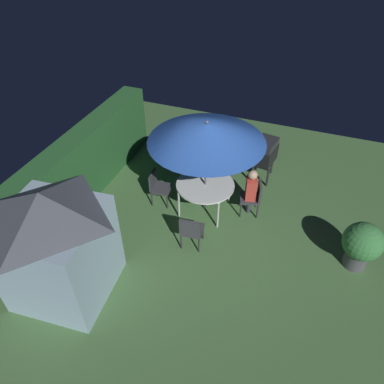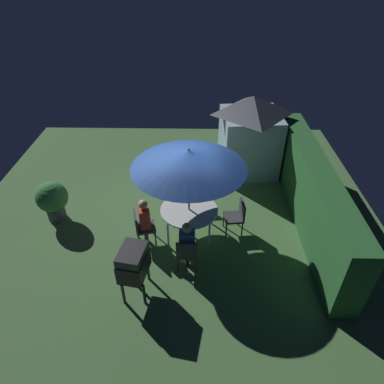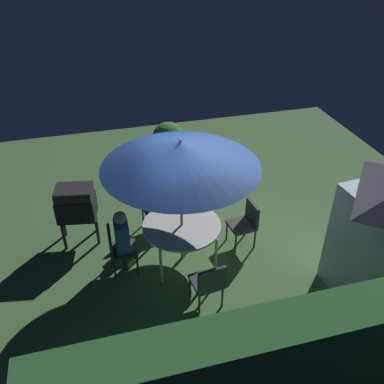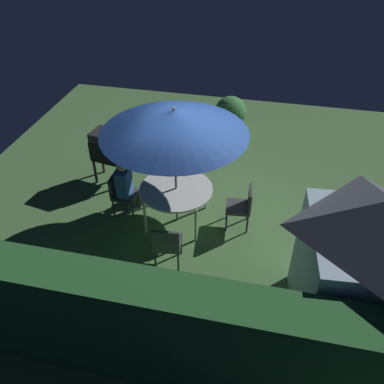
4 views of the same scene
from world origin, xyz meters
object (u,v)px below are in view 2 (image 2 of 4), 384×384
patio_umbrella (189,159)px  chair_far_side (187,252)px  chair_toward_house (186,188)px  patio_table (189,211)px  bbq_grill (133,263)px  chair_toward_hedge (237,215)px  person_in_red (144,217)px  chair_near_shed (142,226)px  person_in_blue (187,240)px  potted_plant_by_shed (52,199)px  garden_shed (250,134)px

patio_umbrella → chair_far_side: patio_umbrella is taller
chair_toward_house → patio_table: bearing=5.6°
bbq_grill → chair_toward_hedge: size_ratio=1.33×
patio_table → chair_toward_hedge: (-0.14, 1.18, -0.22)m
chair_far_side → person_in_red: person_in_red is taller
patio_table → bbq_grill: size_ratio=1.16×
chair_near_shed → person_in_blue: size_ratio=0.71×
patio_umbrella → bbq_grill: size_ratio=2.15×
chair_toward_hedge → chair_near_shed: bearing=-79.2°
chair_far_side → chair_toward_hedge: size_ratio=1.00×
chair_far_side → patio_table: bearing=179.3°
chair_near_shed → chair_toward_hedge: 2.35m
patio_table → chair_toward_hedge: chair_toward_hedge is taller
chair_far_side → person_in_blue: 0.28m
bbq_grill → chair_near_shed: (-1.47, -0.07, -0.33)m
person_in_red → person_in_blue: same height
potted_plant_by_shed → person_in_red: person_in_red is taller
person_in_blue → chair_toward_house: bearing=-177.2°
chair_near_shed → person_in_red: 0.28m
bbq_grill → person_in_red: (-1.49, 0.01, -0.06)m
chair_toward_hedge → garden_shed: bearing=168.6°
chair_near_shed → person_in_blue: 1.37m
patio_umbrella → potted_plant_by_shed: patio_umbrella is taller
chair_far_side → potted_plant_by_shed: bearing=-115.3°
garden_shed → potted_plant_by_shed: 5.96m
person_in_red → chair_far_side: bearing=50.4°
person_in_blue → person_in_red: bearing=-126.7°
chair_toward_house → potted_plant_by_shed: potted_plant_by_shed is taller
garden_shed → bbq_grill: (4.89, -2.84, -0.41)m
garden_shed → patio_umbrella: (3.12, -1.79, 0.95)m
chair_near_shed → chair_toward_house: (-1.57, 1.00, 0.00)m
chair_toward_house → person_in_red: size_ratio=0.71×
patio_table → potted_plant_by_shed: bearing=-98.5°
potted_plant_by_shed → person_in_blue: person_in_blue is taller
bbq_grill → person_in_red: 1.49m
patio_umbrella → chair_near_shed: bearing=-74.9°
patio_table → person_in_blue: bearing=-0.7°
chair_toward_hedge → person_in_blue: 1.71m
chair_far_side → garden_shed: bearing=157.1°
chair_toward_house → potted_plant_by_shed: (0.74, -3.42, 0.12)m
chair_near_shed → chair_far_side: 1.39m
garden_shed → patio_table: size_ratio=1.77×
patio_table → potted_plant_by_shed: (-0.53, -3.55, -0.10)m
chair_near_shed → potted_plant_by_shed: bearing=-109.1°
patio_umbrella → potted_plant_by_shed: size_ratio=2.31×
chair_far_side → potted_plant_by_shed: potted_plant_by_shed is taller
bbq_grill → chair_toward_hedge: bbq_grill is taller
person_in_blue → bbq_grill: bearing=-55.4°
patio_umbrella → person_in_red: size_ratio=2.05×
patio_umbrella → person_in_blue: (1.05, -0.01, -1.42)m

